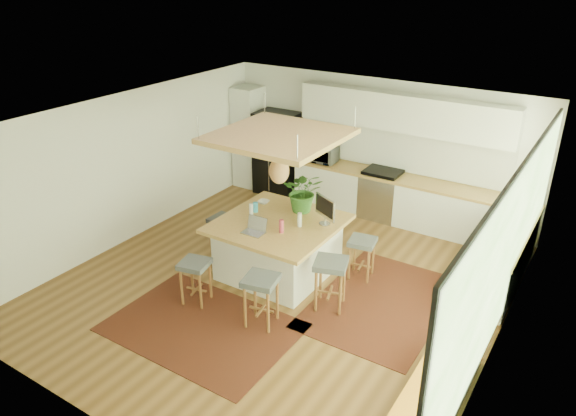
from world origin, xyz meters
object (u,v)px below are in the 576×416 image
Objects in this scene: monitor at (325,209)px; stool_near_right at (261,303)px; fridge at (277,152)px; stool_left_side at (224,235)px; stool_near_left at (196,281)px; island at (279,247)px; stool_right_front at (330,286)px; stool_right_back at (361,258)px; island_plant at (303,196)px; laptop at (253,226)px; microwave at (322,152)px.

stool_near_right is at bearing -66.05° from monitor.
fridge is 3.02m from stool_left_side.
stool_near_right reaches higher than stool_near_left.
stool_near_right is at bearing -66.52° from island.
stool_right_back is at bearing 88.37° from stool_right_front.
island reaches higher than stool_right_front.
island is 1.17m from stool_left_side.
island_plant is (-1.09, -0.02, 0.85)m from stool_right_back.
laptop is (-1.32, -1.13, 0.70)m from stool_right_back.
fridge is 2.60× the size of stool_right_back.
stool_near_right is 4.46m from microwave.
island_plant reaches higher than stool_right_front.
island is 2.40× the size of stool_near_right.
laptop is (-0.67, 0.77, 0.70)m from stool_near_right.
island is at bearing -76.74° from microwave.
laptop is 1.14m from island_plant.
fridge is 2.28× the size of stool_right_front.
stool_near_left is 1.95× the size of laptop.
fridge is 3.93m from stool_right_back.
monitor reaches higher than stool_near_right.
microwave reaches higher than stool_near_left.
monitor is (0.66, 0.33, 0.72)m from island.
stool_near_right is at bearing -74.27° from microwave.
stool_left_side reaches higher than stool_near_left.
stool_left_side is (-2.38, -0.58, 0.00)m from stool_right_back.
stool_left_side is (0.76, -2.87, -0.57)m from fridge.
monitor is (-0.56, -0.26, 0.83)m from stool_right_back.
stool_left_side reaches higher than stool_right_back.
microwave is (-2.03, 2.28, 0.78)m from stool_right_back.
island is 0.95m from island_plant.
island_plant reaches higher than microwave.
microwave reaches higher than stool_right_back.
monitor is 0.84× the size of microwave.
fridge is 1.13m from microwave.
microwave is (-0.70, 3.40, 0.08)m from laptop.
stool_right_back is at bearing 39.07° from laptop.
island_plant reaches higher than island.
monitor reaches higher than stool_right_back.
microwave is at bearing 100.34° from laptop.
laptop is (-1.30, -0.12, 0.70)m from stool_right_front.
island is at bearing -58.81° from fridge.
stool_right_back is (0.03, 1.01, 0.00)m from stool_right_front.
island_plant is at bearing 78.07° from island.
fridge is at bearing 131.59° from island_plant.
laptop is at bearing -101.69° from island_plant.
fridge reaches higher than laptop.
island is 1.26m from stool_right_front.
island_plant is (0.70, 1.95, 0.85)m from stool_near_left.
stool_left_side is 1.64m from island_plant.
fridge reaches higher than stool_near_left.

